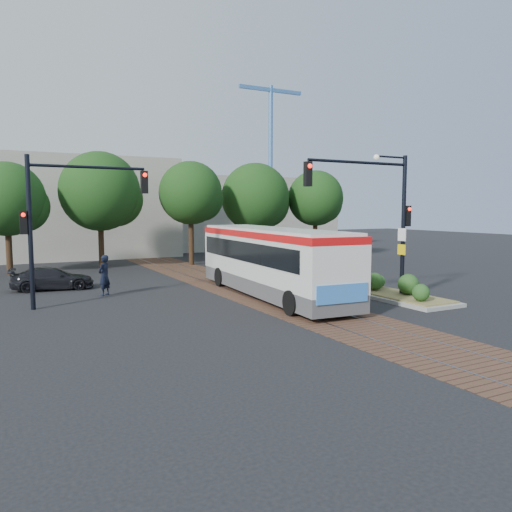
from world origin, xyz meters
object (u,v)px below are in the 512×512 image
object	(u,v)px
officer	(104,275)
parked_car	(52,278)
signal_pole_left	(61,210)
traffic_island	(398,291)
signal_pole_main	(382,203)
city_bus	(270,258)

from	to	relation	value
officer	parked_car	bearing A→B (deg)	-99.66
parked_car	signal_pole_left	bearing A→B (deg)	-173.99
traffic_island	signal_pole_left	bearing A→B (deg)	159.64
traffic_island	signal_pole_left	world-z (taller)	signal_pole_left
traffic_island	parked_car	size ratio (longest dim) A/B	1.36
traffic_island	signal_pole_main	world-z (taller)	signal_pole_main
signal_pole_main	signal_pole_left	bearing A→B (deg)	158.55
signal_pole_left	officer	size ratio (longest dim) A/B	3.24
traffic_island	signal_pole_left	size ratio (longest dim) A/B	0.87
traffic_island	signal_pole_left	distance (m)	14.50
city_bus	signal_pole_left	bearing A→B (deg)	172.97
city_bus	officer	world-z (taller)	city_bus
signal_pole_main	city_bus	bearing A→B (deg)	138.81
traffic_island	signal_pole_main	bearing A→B (deg)	174.64
signal_pole_left	city_bus	bearing A→B (deg)	-10.71
city_bus	signal_pole_main	bearing A→B (deg)	-37.52
city_bus	traffic_island	world-z (taller)	city_bus
officer	parked_car	xyz separation A→B (m)	(-1.92, 2.89, -0.37)
city_bus	signal_pole_main	size ratio (longest dim) A/B	1.93
traffic_island	parked_car	bearing A→B (deg)	143.53
signal_pole_left	officer	distance (m)	4.03
city_bus	parked_car	xyz separation A→B (m)	(-8.56, 6.45, -1.15)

